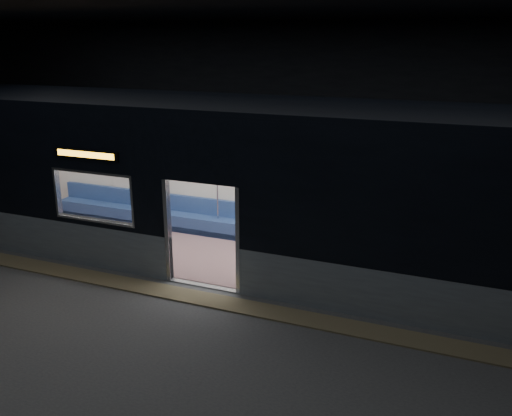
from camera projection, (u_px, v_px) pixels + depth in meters
The scene contains 7 objects.
station_floor at pixel (176, 311), 9.43m from camera, with size 24.00×14.00×0.01m, color #47494C.
station_envelope at pixel (165, 97), 8.33m from camera, with size 24.00×14.00×5.00m.
tactile_strip at pixel (191, 297), 9.91m from camera, with size 22.80×0.50×0.03m, color #8C7F59.
metro_car at pixel (235, 175), 11.12m from camera, with size 18.00×3.04×3.35m.
passenger at pixel (341, 219), 11.57m from camera, with size 0.49×0.80×1.49m.
handbag at pixel (340, 229), 11.37m from camera, with size 0.32×0.28×0.16m, color black.
transit_map at pixel (356, 187), 11.57m from camera, with size 1.07×0.03×0.69m, color white.
Camera 1 is at (4.49, -7.30, 4.54)m, focal length 38.00 mm.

